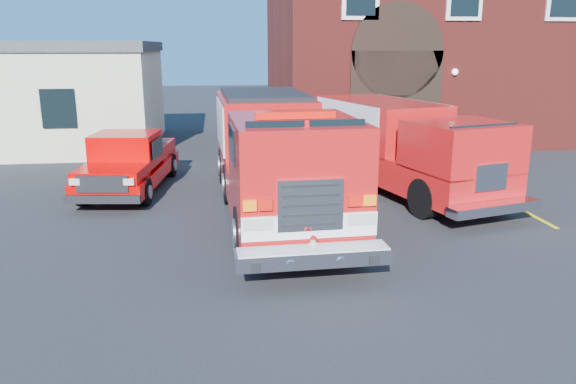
{
  "coord_description": "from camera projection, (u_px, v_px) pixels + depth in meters",
  "views": [
    {
      "loc": [
        -1.42,
        -12.14,
        4.19
      ],
      "look_at": [
        0.0,
        -1.2,
        1.3
      ],
      "focal_mm": 35.0,
      "sensor_mm": 36.0,
      "label": 1
    }
  ],
  "objects": [
    {
      "name": "pickup_truck",
      "position": [
        130.0,
        163.0,
        16.61
      ],
      "size": [
        2.57,
        5.53,
        1.75
      ],
      "color": "black",
      "rests_on": "ground"
    },
    {
      "name": "secondary_truck",
      "position": [
        401.0,
        144.0,
        16.45
      ],
      "size": [
        4.36,
        8.18,
        2.54
      ],
      "color": "black",
      "rests_on": "ground"
    },
    {
      "name": "side_building",
      "position": [
        34.0,
        94.0,
        23.68
      ],
      "size": [
        10.2,
        8.2,
        4.35
      ],
      "color": "beige",
      "rests_on": "ground"
    },
    {
      "name": "parking_stripe_far",
      "position": [
        436.0,
        164.0,
        20.41
      ],
      "size": [
        0.12,
        3.0,
        0.01
      ],
      "primitive_type": "cube",
      "color": "#DAC30B",
      "rests_on": "ground"
    },
    {
      "name": "parking_stripe_near",
      "position": [
        524.0,
        211.0,
        14.65
      ],
      "size": [
        0.12,
        3.0,
        0.01
      ],
      "primitive_type": "cube",
      "color": "#DAC30B",
      "rests_on": "ground"
    },
    {
      "name": "fire_engine",
      "position": [
        275.0,
        154.0,
        14.22
      ],
      "size": [
        2.98,
        9.59,
        2.93
      ],
      "color": "black",
      "rests_on": "ground"
    },
    {
      "name": "parking_stripe_mid",
      "position": [
        473.0,
        184.0,
        17.53
      ],
      "size": [
        0.12,
        3.0,
        0.01
      ],
      "primitive_type": "cube",
      "color": "#DAC30B",
      "rests_on": "ground"
    },
    {
      "name": "fire_station",
      "position": [
        436.0,
        44.0,
        26.34
      ],
      "size": [
        15.2,
        10.2,
        8.45
      ],
      "color": "maroon",
      "rests_on": "ground"
    },
    {
      "name": "ground",
      "position": [
        281.0,
        234.0,
        12.89
      ],
      "size": [
        100.0,
        100.0,
        0.0
      ],
      "primitive_type": "plane",
      "color": "black",
      "rests_on": "ground"
    }
  ]
}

